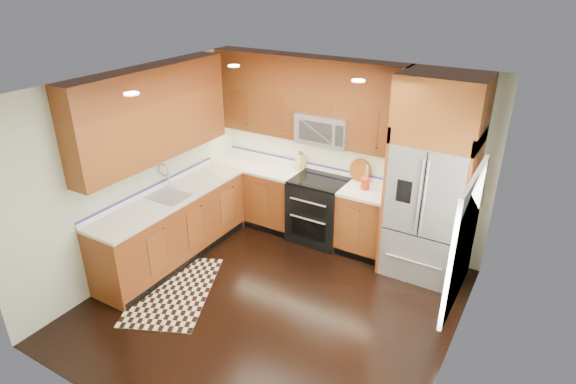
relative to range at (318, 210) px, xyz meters
The scene contains 16 objects.
ground 1.75m from the range, 81.47° to the right, with size 4.00×4.00×0.00m, color black.
wall_back 0.93m from the range, 53.04° to the left, with size 4.00×0.02×2.60m, color silver.
wall_left 2.56m from the range, 136.38° to the right, with size 0.02×4.00×2.60m, color silver.
wall_right 2.92m from the range, 36.55° to the right, with size 0.02×4.00×2.60m, color silver.
window 2.83m from the range, 33.39° to the right, with size 0.04×1.10×1.30m.
base_cabinets 1.25m from the range, 141.90° to the right, with size 2.85×3.00×0.90m.
countertop 1.16m from the range, 142.09° to the right, with size 2.86×3.01×0.04m.
upper_cabinets 1.89m from the range, 147.22° to the right, with size 2.85×3.00×1.15m.
range is the anchor object (origin of this frame).
microwave 1.20m from the range, 90.19° to the left, with size 0.76×0.40×0.42m.
refrigerator 1.76m from the range, ahead, with size 0.98×0.75×2.60m.
sink_faucet 2.13m from the range, 135.87° to the right, with size 0.54×0.44×0.37m.
rug 2.31m from the range, 114.79° to the right, with size 0.89×1.48×0.01m, color black.
knife_block 0.77m from the range, 151.11° to the left, with size 0.13×0.16×0.27m.
utensil_crock 0.89m from the range, ahead, with size 0.14×0.14×0.34m.
cutting_board 0.74m from the range, 29.01° to the left, with size 0.32×0.32×0.02m, color brown.
Camera 1 is at (2.52, -3.88, 3.67)m, focal length 30.00 mm.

